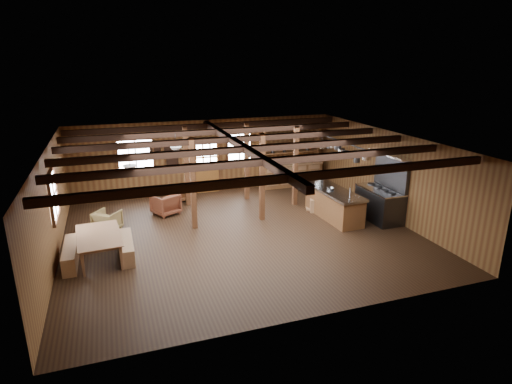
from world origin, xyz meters
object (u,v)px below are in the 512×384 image
at_px(kitchen_island, 334,204).
at_px(dining_table, 101,247).
at_px(commercial_range, 382,199).
at_px(armchair_a, 165,204).
at_px(armchair_b, 181,192).
at_px(armchair_c, 107,221).

bearing_deg(kitchen_island, dining_table, -176.84).
height_order(commercial_range, armchair_a, commercial_range).
relative_size(kitchen_island, dining_table, 1.32).
distance_m(kitchen_island, commercial_range, 1.52).
xyz_separation_m(armchair_a, armchair_b, (0.73, 1.30, -0.03)).
bearing_deg(armchair_b, commercial_range, 138.32).
xyz_separation_m(armchair_a, armchair_c, (-1.85, -0.86, -0.04)).
bearing_deg(armchair_b, armchair_a, 53.79).
bearing_deg(commercial_range, kitchen_island, 156.03).
height_order(kitchen_island, armchair_c, kitchen_island).
distance_m(kitchen_island, dining_table, 7.20).
height_order(commercial_range, armchair_b, commercial_range).
height_order(commercial_range, dining_table, commercial_range).
height_order(armchair_b, armchair_c, armchair_b).
relative_size(kitchen_island, armchair_b, 3.54).
relative_size(kitchen_island, armchair_c, 3.67).
bearing_deg(kitchen_island, commercial_range, -26.37).
xyz_separation_m(kitchen_island, armchair_b, (-4.42, 3.41, -0.15)).
distance_m(commercial_range, armchair_a, 7.08).
bearing_deg(kitchen_island, armchair_c, 167.47).
relative_size(kitchen_island, armchair_a, 3.22).
bearing_deg(commercial_range, dining_table, -179.42).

